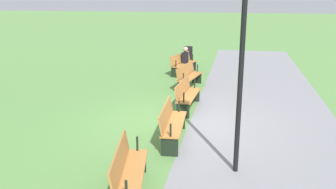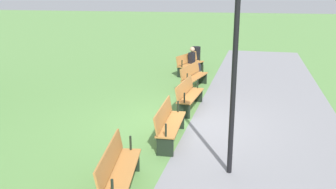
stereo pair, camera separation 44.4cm
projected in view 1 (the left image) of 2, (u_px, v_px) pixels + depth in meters
ground_plane at (184, 123)px, 9.90m from camera, size 120.00×120.00×0.00m
path_paving at (266, 129)px, 9.49m from camera, size 27.28×4.11×0.01m
bench_0 at (183, 63)px, 15.90m from camera, size 1.88×0.99×0.89m
bench_1 at (188, 76)px, 13.45m from camera, size 1.88×0.79×0.89m
bench_2 at (187, 94)px, 11.00m from camera, size 1.85×0.58×0.89m
bench_3 at (171, 122)px, 8.59m from camera, size 1.85×0.58×0.89m
bench_4 at (128, 170)px, 6.25m from camera, size 1.88×0.79×0.89m
person_seated at (187, 59)px, 15.89m from camera, size 0.44×0.58×1.20m
lamp_post at (244, 26)px, 6.45m from camera, size 0.32×0.32×4.21m
trash_bin at (188, 56)px, 17.77m from camera, size 0.43×0.43×0.94m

